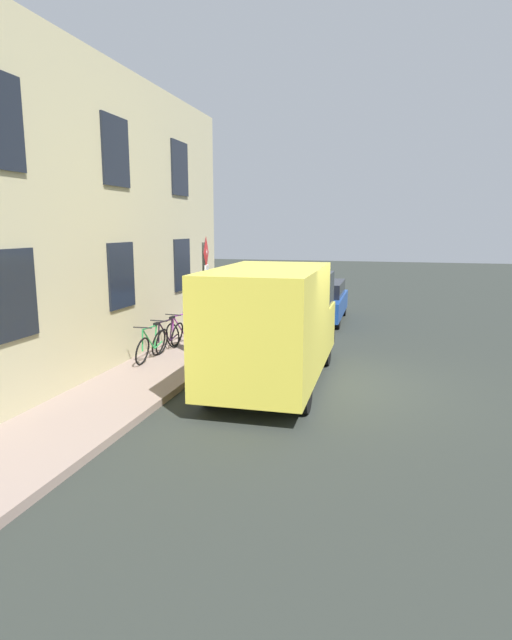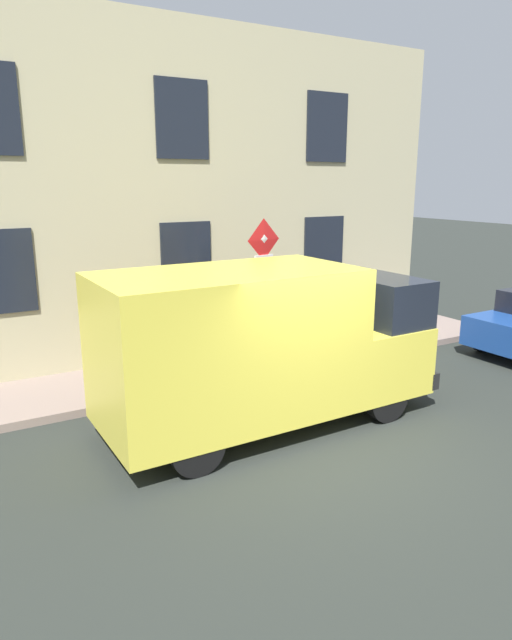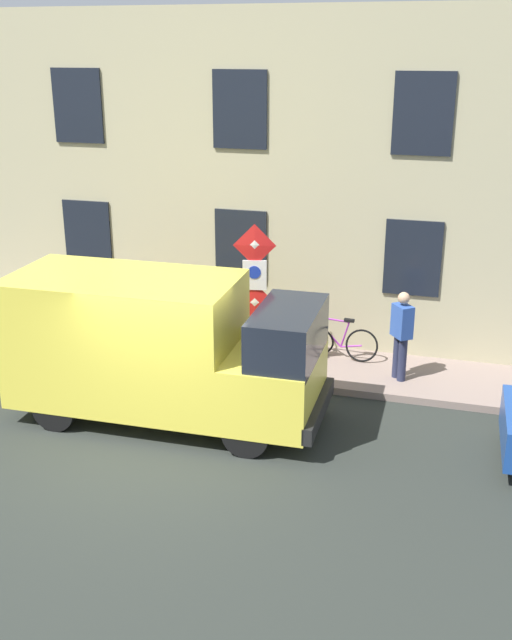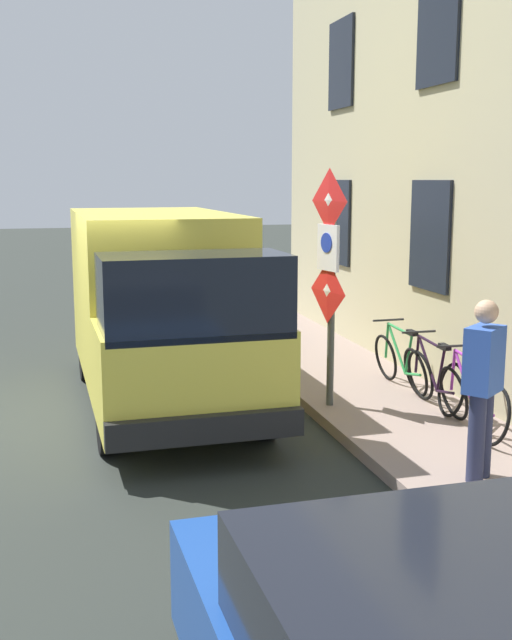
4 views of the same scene
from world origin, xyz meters
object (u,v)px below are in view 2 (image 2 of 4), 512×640
bicycle_purple (286,329)px  pedestrian (354,304)px  delivery_van (264,343)px  bicycle_green (215,340)px  sign_post_stacked (263,280)px  bicycle_black (252,334)px

bicycle_purple → pedestrian: 1.60m
delivery_van → pedestrian: bearing=32.0°
bicycle_green → delivery_van: bearing=77.3°
sign_post_stacked → bicycle_green: (1.24, 0.45, -1.41)m
delivery_van → pedestrian: size_ratio=3.12×
bicycle_green → pedestrian: 3.25m
pedestrian → bicycle_green: bearing=130.0°
bicycle_black → bicycle_green: 0.89m
sign_post_stacked → bicycle_purple: (1.24, -1.34, -1.41)m
sign_post_stacked → delivery_van: (-1.90, 1.12, -0.59)m
bicycle_purple → bicycle_green: (-0.00, 1.79, 0.00)m
bicycle_purple → bicycle_black: size_ratio=1.00×
sign_post_stacked → delivery_van: 2.29m
bicycle_purple → bicycle_black: 0.89m
bicycle_purple → bicycle_black: bearing=4.3°
delivery_van → bicycle_green: (3.14, -0.67, -0.82)m
delivery_van → pedestrian: delivery_van is taller
pedestrian → delivery_van: bearing=175.2°
sign_post_stacked → delivery_van: bearing=149.6°
sign_post_stacked → bicycle_green: bearing=19.8°
delivery_van → bicycle_green: size_ratio=3.13×
delivery_van → bicycle_black: size_ratio=3.13×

